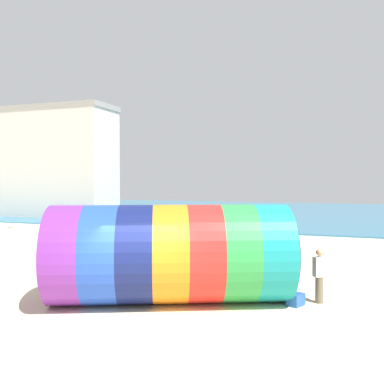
{
  "coord_description": "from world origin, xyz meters",
  "views": [
    {
      "loc": [
        5.11,
        -9.8,
        3.78
      ],
      "look_at": [
        0.07,
        4.29,
        3.35
      ],
      "focal_mm": 40.0,
      "sensor_mm": 36.0,
      "label": 1
    }
  ],
  "objects_px": {
    "giant_inflatable_tube": "(171,254)",
    "bystander_mid_beach": "(160,236)",
    "kite_handler": "(319,275)",
    "cooler_box": "(296,300)"
  },
  "relations": [
    {
      "from": "giant_inflatable_tube",
      "to": "bystander_mid_beach",
      "type": "bearing_deg",
      "value": 116.14
    },
    {
      "from": "kite_handler",
      "to": "bystander_mid_beach",
      "type": "bearing_deg",
      "value": 140.27
    },
    {
      "from": "cooler_box",
      "to": "bystander_mid_beach",
      "type": "bearing_deg",
      "value": 135.96
    },
    {
      "from": "giant_inflatable_tube",
      "to": "cooler_box",
      "type": "xyz_separation_m",
      "value": [
        3.67,
        0.92,
        -1.32
      ]
    },
    {
      "from": "giant_inflatable_tube",
      "to": "kite_handler",
      "type": "bearing_deg",
      "value": 18.53
    },
    {
      "from": "giant_inflatable_tube",
      "to": "kite_handler",
      "type": "xyz_separation_m",
      "value": [
        4.31,
        1.45,
        -0.66
      ]
    },
    {
      "from": "kite_handler",
      "to": "bystander_mid_beach",
      "type": "distance_m",
      "value": 11.03
    },
    {
      "from": "giant_inflatable_tube",
      "to": "bystander_mid_beach",
      "type": "height_order",
      "value": "giant_inflatable_tube"
    },
    {
      "from": "bystander_mid_beach",
      "to": "giant_inflatable_tube",
      "type": "bearing_deg",
      "value": -63.86
    },
    {
      "from": "kite_handler",
      "to": "cooler_box",
      "type": "height_order",
      "value": "kite_handler"
    }
  ]
}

